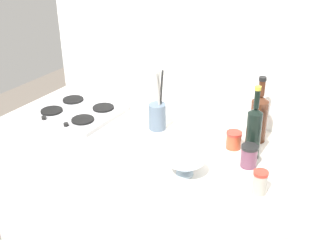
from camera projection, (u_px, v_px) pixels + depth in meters
counter_block at (168, 219)px, 2.18m from camera, size 1.80×0.70×0.90m
backsplash_panel at (207, 40)px, 2.09m from camera, size 1.90×0.06×2.60m
stovetop_hob at (78, 112)px, 2.25m from camera, size 0.42×0.37×0.04m
plate_stack at (325, 165)px, 1.74m from camera, size 0.22×0.22×0.08m
wine_bottle_leftmost at (259, 117)px, 1.95m from camera, size 0.08×0.08×0.32m
wine_bottle_mid_left at (254, 131)px, 1.82m from camera, size 0.07×0.07×0.33m
mixing_bowl at (185, 167)px, 1.72m from camera, size 0.16×0.16×0.07m
utensil_crock at (158, 115)px, 2.07m from camera, size 0.08×0.08×0.30m
condiment_jar_front at (234, 140)px, 1.92m from camera, size 0.07×0.07×0.08m
condiment_jar_rear at (249, 156)px, 1.78m from camera, size 0.07×0.07×0.10m
condiment_jar_spare at (260, 182)px, 1.61m from camera, size 0.06×0.06×0.10m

